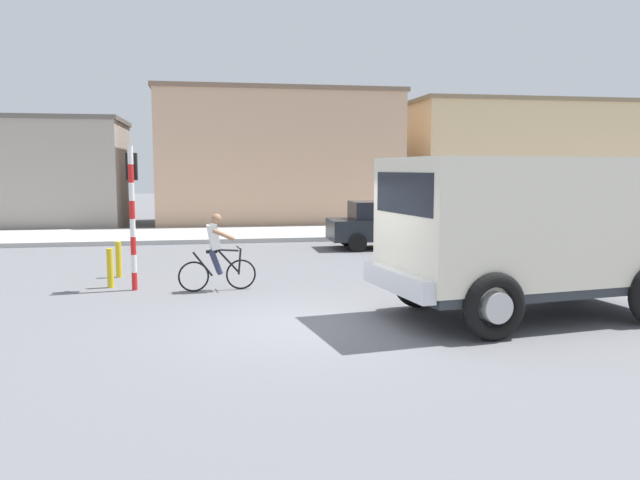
{
  "coord_description": "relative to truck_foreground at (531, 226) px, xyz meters",
  "views": [
    {
      "loc": [
        -1.7,
        -10.59,
        2.71
      ],
      "look_at": [
        0.62,
        2.5,
        1.2
      ],
      "focal_mm": 35.44,
      "sensor_mm": 36.0,
      "label": 1
    }
  ],
  "objects": [
    {
      "name": "traffic_light_pole",
      "position": [
        -7.44,
        3.91,
        0.4
      ],
      "size": [
        0.24,
        0.43,
        3.2
      ],
      "color": "red",
      "rests_on": "ground"
    },
    {
      "name": "car_red_near",
      "position": [
        0.19,
        10.11,
        -0.85
      ],
      "size": [
        4.02,
        1.92,
        1.6
      ],
      "color": "#1E2328",
      "rests_on": "ground"
    },
    {
      "name": "building_corner_left",
      "position": [
        -14.4,
        20.46,
        0.83
      ],
      "size": [
        9.68,
        5.73,
        4.98
      ],
      "color": "#9E9389",
      "rests_on": "ground"
    },
    {
      "name": "bollard_far",
      "position": [
        -8.01,
        5.64,
        -1.22
      ],
      "size": [
        0.14,
        0.14,
        0.9
      ],
      "primitive_type": "cylinder",
      "color": "gold",
      "rests_on": "ground"
    },
    {
      "name": "sidewalk_far",
      "position": [
        -4.08,
        14.86,
        -1.59
      ],
      "size": [
        80.0,
        5.0,
        0.16
      ],
      "primitive_type": "cube",
      "color": "#ADADA8",
      "rests_on": "ground"
    },
    {
      "name": "building_corner_right",
      "position": [
        10.54,
        21.5,
        1.43
      ],
      "size": [
        12.09,
        7.05,
        6.19
      ],
      "color": "#D1B284",
      "rests_on": "ground"
    },
    {
      "name": "bollard_near",
      "position": [
        -8.01,
        4.24,
        -1.22
      ],
      "size": [
        0.14,
        0.14,
        0.9
      ],
      "primitive_type": "cylinder",
      "color": "gold",
      "rests_on": "ground"
    },
    {
      "name": "truck_foreground",
      "position": [
        0.0,
        0.0,
        0.0
      ],
      "size": [
        5.71,
        3.39,
        2.9
      ],
      "color": "silver",
      "rests_on": "ground"
    },
    {
      "name": "building_mid_block",
      "position": [
        -2.41,
        20.8,
        1.53
      ],
      "size": [
        11.55,
        6.74,
        6.39
      ],
      "color": "tan",
      "rests_on": "ground"
    },
    {
      "name": "ground_plane",
      "position": [
        -4.08,
        -0.0,
        -1.67
      ],
      "size": [
        120.0,
        120.0,
        0.0
      ],
      "primitive_type": "plane",
      "color": "slate"
    },
    {
      "name": "car_white_mid",
      "position": [
        2.73,
        6.39,
        -0.85
      ],
      "size": [
        4.27,
        2.53,
        1.6
      ],
      "color": "#B7B7BC",
      "rests_on": "ground"
    },
    {
      "name": "cyclist",
      "position": [
        -5.62,
        3.45,
        -0.8
      ],
      "size": [
        1.72,
        0.52,
        1.72
      ],
      "color": "black",
      "rests_on": "ground"
    }
  ]
}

